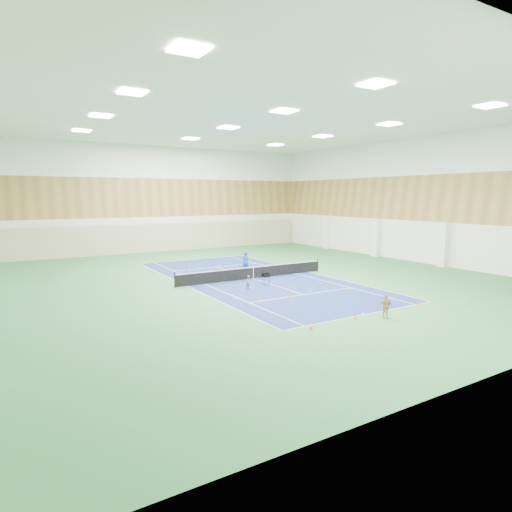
# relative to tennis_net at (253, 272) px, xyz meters

# --- Properties ---
(ground) EXTENTS (40.00, 40.00, 0.00)m
(ground) POSITION_rel_tennis_net_xyz_m (0.00, 0.00, -0.55)
(ground) COLOR #2E6B3A
(ground) RESTS_ON ground
(room_shell) EXTENTS (36.00, 40.00, 12.00)m
(room_shell) POSITION_rel_tennis_net_xyz_m (0.00, 0.00, 5.45)
(room_shell) COLOR white
(room_shell) RESTS_ON ground
(wood_cladding) EXTENTS (36.00, 40.00, 8.00)m
(wood_cladding) POSITION_rel_tennis_net_xyz_m (0.00, 0.00, 7.45)
(wood_cladding) COLOR olive
(wood_cladding) RESTS_ON room_shell
(ceiling_light_grid) EXTENTS (21.40, 25.40, 0.06)m
(ceiling_light_grid) POSITION_rel_tennis_net_xyz_m (0.00, 0.00, 11.37)
(ceiling_light_grid) COLOR white
(ceiling_light_grid) RESTS_ON room_shell
(court_surface) EXTENTS (10.97, 23.77, 0.01)m
(court_surface) POSITION_rel_tennis_net_xyz_m (0.00, 0.00, -0.55)
(court_surface) COLOR navy
(court_surface) RESTS_ON ground
(tennis_balls_scatter) EXTENTS (10.57, 22.77, 0.07)m
(tennis_balls_scatter) POSITION_rel_tennis_net_xyz_m (0.00, 0.00, -0.50)
(tennis_balls_scatter) COLOR #BED424
(tennis_balls_scatter) RESTS_ON ground
(tennis_net) EXTENTS (12.80, 0.10, 1.10)m
(tennis_net) POSITION_rel_tennis_net_xyz_m (0.00, 0.00, 0.00)
(tennis_net) COLOR black
(tennis_net) RESTS_ON ground
(back_curtain) EXTENTS (35.40, 0.16, 3.20)m
(back_curtain) POSITION_rel_tennis_net_xyz_m (0.00, 19.75, 1.05)
(back_curtain) COLOR #C6B793
(back_curtain) RESTS_ON ground
(coach) EXTENTS (0.65, 0.43, 1.75)m
(coach) POSITION_rel_tennis_net_xyz_m (0.90, 2.84, 0.32)
(coach) COLOR navy
(coach) RESTS_ON ground
(child_court) EXTENTS (0.58, 0.52, 0.97)m
(child_court) POSITION_rel_tennis_net_xyz_m (-2.22, -3.11, -0.06)
(child_court) COLOR gray
(child_court) RESTS_ON ground
(child_apron) EXTENTS (0.81, 0.60, 1.28)m
(child_apron) POSITION_rel_tennis_net_xyz_m (0.38, -12.92, 0.09)
(child_apron) COLOR tan
(child_apron) RESTS_ON ground
(ball_cart) EXTENTS (0.56, 0.56, 0.84)m
(ball_cart) POSITION_rel_tennis_net_xyz_m (-0.36, -2.37, -0.13)
(ball_cart) COLOR black
(ball_cart) RESTS_ON ground
(cone_svc_a) EXTENTS (0.21, 0.21, 0.23)m
(cone_svc_a) POSITION_rel_tennis_net_xyz_m (-3.31, -6.22, -0.43)
(cone_svc_a) COLOR orange
(cone_svc_a) RESTS_ON ground
(cone_svc_b) EXTENTS (0.20, 0.20, 0.22)m
(cone_svc_b) POSITION_rel_tennis_net_xyz_m (-1.37, -6.74, -0.44)
(cone_svc_b) COLOR #F1420C
(cone_svc_b) RESTS_ON ground
(cone_svc_c) EXTENTS (0.17, 0.17, 0.19)m
(cone_svc_c) POSITION_rel_tennis_net_xyz_m (0.65, -6.47, -0.46)
(cone_svc_c) COLOR orange
(cone_svc_c) RESTS_ON ground
(cone_svc_d) EXTENTS (0.21, 0.21, 0.23)m
(cone_svc_d) POSITION_rel_tennis_net_xyz_m (3.64, -6.87, -0.43)
(cone_svc_d) COLOR orange
(cone_svc_d) RESTS_ON ground
(cone_base_a) EXTENTS (0.20, 0.20, 0.22)m
(cone_base_a) POSITION_rel_tennis_net_xyz_m (-4.19, -12.47, -0.44)
(cone_base_a) COLOR orange
(cone_base_a) RESTS_ON ground
(cone_base_b) EXTENTS (0.20, 0.20, 0.22)m
(cone_base_b) POSITION_rel_tennis_net_xyz_m (-1.03, -12.19, -0.44)
(cone_base_b) COLOR orange
(cone_base_b) RESTS_ON ground
(cone_base_c) EXTENTS (0.19, 0.19, 0.21)m
(cone_base_c) POSITION_rel_tennis_net_xyz_m (1.39, -11.96, -0.44)
(cone_base_c) COLOR #E3600B
(cone_base_c) RESTS_ON ground
(cone_base_d) EXTENTS (0.20, 0.20, 0.22)m
(cone_base_d) POSITION_rel_tennis_net_xyz_m (4.31, -11.96, -0.44)
(cone_base_d) COLOR #FA4D0D
(cone_base_d) RESTS_ON ground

